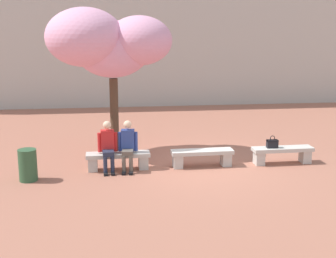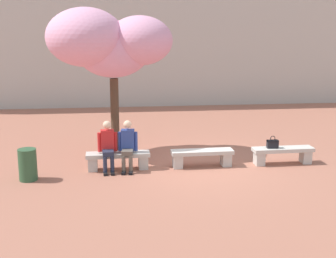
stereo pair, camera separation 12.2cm
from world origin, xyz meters
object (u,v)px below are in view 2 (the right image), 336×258
stone_bench_west_end (118,158)px  trash_bin (28,165)px  stone_bench_center (283,153)px  person_seated_left (108,144)px  stone_bench_near_west (202,156)px  handbag (273,143)px  person_seated_right (128,144)px  cherry_tree_main (109,42)px

stone_bench_west_end → trash_bin: trash_bin is taller
stone_bench_west_end → stone_bench_center: size_ratio=1.00×
person_seated_left → trash_bin: 2.02m
stone_bench_west_end → stone_bench_near_west: 2.22m
handbag → trash_bin: 6.34m
stone_bench_center → person_seated_right: 4.20m
handbag → trash_bin: handbag is taller
stone_bench_west_end → person_seated_right: size_ratio=1.28×
stone_bench_west_end → trash_bin: (-2.18, -0.61, 0.09)m
person_seated_right → trash_bin: (-2.43, -0.56, -0.31)m
person_seated_left → cherry_tree_main: (0.08, 1.62, 2.50)m
stone_bench_center → handbag: 0.41m
person_seated_right → handbag: bearing=0.7°
stone_bench_west_end → cherry_tree_main: cherry_tree_main is taller
cherry_tree_main → trash_bin: cherry_tree_main is taller
handbag → cherry_tree_main: cherry_tree_main is taller
stone_bench_west_end → person_seated_right: bearing=-11.9°
person_seated_right → cherry_tree_main: size_ratio=0.31×
person_seated_right → person_seated_left: bearing=-180.0°
person_seated_left → cherry_tree_main: cherry_tree_main is taller
cherry_tree_main → stone_bench_center: bearing=-18.8°
stone_bench_west_end → person_seated_left: person_seated_left is taller
stone_bench_west_end → stone_bench_near_west: (2.22, -0.00, 0.00)m
stone_bench_center → trash_bin: size_ratio=2.12×
handbag → cherry_tree_main: 5.28m
stone_bench_center → stone_bench_near_west: bearing=180.0°
handbag → trash_bin: bearing=-174.5°
handbag → stone_bench_center: bearing=1.4°
stone_bench_west_end → cherry_tree_main: 3.30m
stone_bench_near_west → stone_bench_west_end: bearing=180.0°
stone_bench_near_west → cherry_tree_main: cherry_tree_main is taller
stone_bench_near_west → cherry_tree_main: (-2.39, 1.57, 2.90)m
stone_bench_west_end → person_seated_left: (-0.26, -0.05, 0.40)m
stone_bench_center → person_seated_right: (-4.18, -0.05, 0.40)m
stone_bench_near_west → handbag: size_ratio=4.88×
stone_bench_near_west → handbag: 1.93m
stone_bench_west_end → cherry_tree_main: size_ratio=0.40×
stone_bench_center → handbag: handbag is taller
stone_bench_near_west → stone_bench_center: (2.22, -0.00, 0.00)m
stone_bench_center → stone_bench_west_end: bearing=180.0°
stone_bench_west_end → stone_bench_near_west: bearing=-0.0°
stone_bench_near_west → stone_bench_center: size_ratio=1.00×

